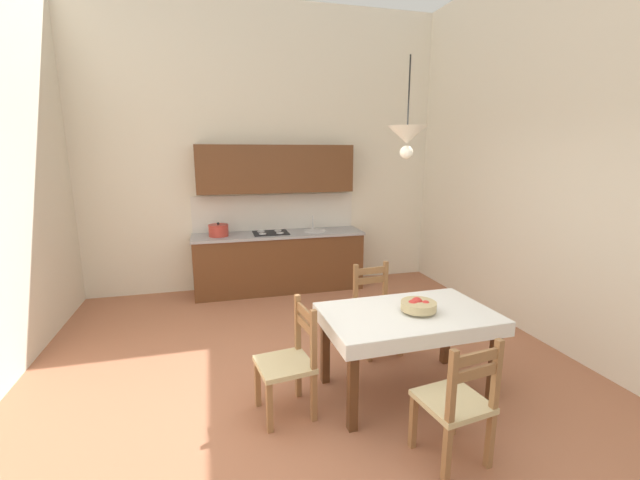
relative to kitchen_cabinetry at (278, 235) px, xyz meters
name	(u,v)px	position (x,y,z in m)	size (l,w,h in m)	color
ground_plane	(322,403)	(-0.12, -2.98, -0.91)	(5.97, 7.10, 0.10)	#AD6B4C
wall_back	(265,150)	(-0.12, 0.33, 1.26)	(5.97, 0.12, 4.24)	silver
wall_right	(606,149)	(2.63, -2.98, 1.26)	(0.12, 7.10, 4.24)	silver
kitchen_cabinetry	(278,235)	(0.00, 0.00, 0.00)	(2.55, 0.63, 2.20)	brown
dining_table	(407,326)	(0.62, -3.07, -0.23)	(1.48, 0.92, 0.75)	#56331C
dining_chair_kitchen_side	(376,310)	(0.68, -2.25, -0.41)	(0.46, 0.46, 0.93)	#D1BC89
dining_chair_tv_side	(289,362)	(-0.42, -3.09, -0.41)	(0.47, 0.47, 0.93)	#D1BC89
dining_chair_camera_side	(457,403)	(0.56, -3.92, -0.41)	(0.47, 0.47, 0.93)	#D1BC89
fruit_bowl	(418,306)	(0.70, -3.10, -0.04)	(0.30, 0.30, 0.12)	tan
pendant_lamp	(407,136)	(0.61, -2.93, 1.36)	(0.32, 0.32, 0.81)	black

